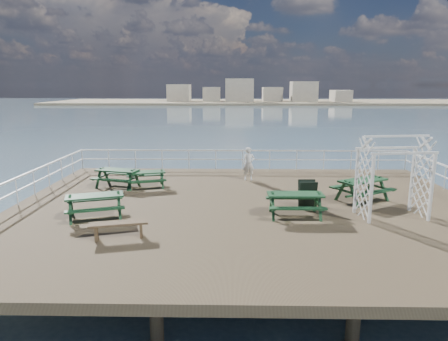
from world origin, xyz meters
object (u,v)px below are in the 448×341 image
(trellis_arbor, at_px, (393,181))
(person, at_px, (249,164))
(picnic_table_b, at_px, (146,176))
(flat_bench_near, at_px, (119,226))
(picnic_table_c, at_px, (363,185))
(picnic_table_d, at_px, (95,201))
(picnic_table_a, at_px, (117,174))
(picnic_table_e, at_px, (295,200))

(trellis_arbor, relative_size, person, 1.80)
(picnic_table_b, bearing_deg, trellis_arbor, -37.73)
(picnic_table_b, relative_size, flat_bench_near, 1.12)
(picnic_table_b, xyz_separation_m, picnic_table_c, (9.09, -1.94, 0.10))
(person, bearing_deg, picnic_table_d, -139.12)
(flat_bench_near, xyz_separation_m, person, (4.23, 7.69, 0.43))
(picnic_table_a, height_order, picnic_table_d, picnic_table_d)
(picnic_table_d, bearing_deg, trellis_arbor, -16.57)
(person, bearing_deg, picnic_table_a, -171.21)
(picnic_table_e, bearing_deg, trellis_arbor, -0.05)
(picnic_table_a, xyz_separation_m, flat_bench_near, (1.78, -6.18, -0.21))
(flat_bench_near, bearing_deg, trellis_arbor, 0.12)
(person, bearing_deg, trellis_arbor, -54.29)
(picnic_table_a, distance_m, picnic_table_e, 8.42)
(picnic_table_e, xyz_separation_m, trellis_arbor, (3.36, 0.02, 0.68))
(picnic_table_e, bearing_deg, picnic_table_c, 33.38)
(picnic_table_b, height_order, picnic_table_e, picnic_table_e)
(person, bearing_deg, picnic_table_b, -166.87)
(person, bearing_deg, picnic_table_e, -80.93)
(picnic_table_c, distance_m, trellis_arbor, 2.11)
(picnic_table_d, relative_size, picnic_table_e, 1.18)
(picnic_table_d, xyz_separation_m, picnic_table_e, (6.98, 0.31, 0.01))
(picnic_table_a, distance_m, person, 6.19)
(picnic_table_b, distance_m, picnic_table_d, 4.33)
(flat_bench_near, bearing_deg, picnic_table_d, 111.81)
(trellis_arbor, bearing_deg, picnic_table_c, 93.07)
(picnic_table_a, xyz_separation_m, trellis_arbor, (10.77, -3.97, 0.69))
(picnic_table_a, bearing_deg, picnic_table_b, 11.95)
(picnic_table_c, xyz_separation_m, flat_bench_near, (-8.62, -4.19, -0.26))
(picnic_table_a, distance_m, flat_bench_near, 6.44)
(flat_bench_near, xyz_separation_m, trellis_arbor, (9.00, 2.21, 0.91))
(picnic_table_a, relative_size, flat_bench_near, 1.23)
(trellis_arbor, bearing_deg, flat_bench_near, -173.83)
(trellis_arbor, bearing_deg, picnic_table_a, 152.13)
(picnic_table_e, bearing_deg, picnic_table_a, 151.28)
(picnic_table_a, relative_size, picnic_table_b, 1.10)
(picnic_table_a, xyz_separation_m, person, (6.00, 1.51, 0.21))
(flat_bench_near, bearing_deg, person, 47.52)
(picnic_table_a, height_order, trellis_arbor, trellis_arbor)
(picnic_table_a, relative_size, picnic_table_d, 0.96)
(picnic_table_e, distance_m, trellis_arbor, 3.43)
(picnic_table_c, height_order, picnic_table_d, picnic_table_c)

